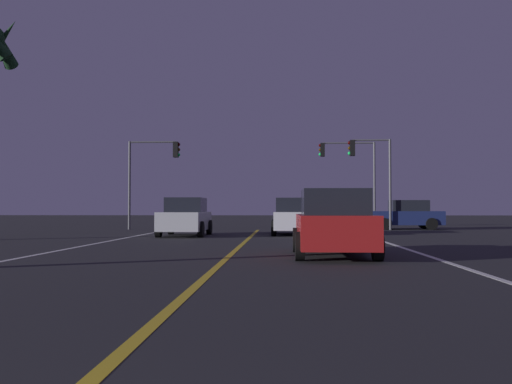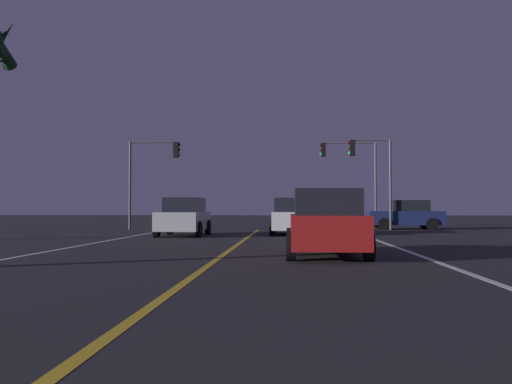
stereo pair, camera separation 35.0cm
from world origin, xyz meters
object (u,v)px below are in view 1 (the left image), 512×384
object	(u,v)px
car_lead_same_lane	(334,224)
traffic_light_near_left	(154,164)
car_oncoming	(185,217)
car_crossing_side	(405,215)
traffic_light_near_right	(370,163)
traffic_light_far_right	(348,164)
car_ahead_far	(293,217)

from	to	relation	value
car_lead_same_lane	traffic_light_near_left	xyz separation A→B (m)	(-8.73, 18.03, 3.00)
car_lead_same_lane	car_oncoming	distance (m)	11.99
car_crossing_side	traffic_light_near_left	world-z (taller)	traffic_light_near_left
car_oncoming	traffic_light_near_right	xyz separation A→B (m)	(9.32, 7.44, 3.00)
traffic_light_near_left	traffic_light_far_right	size ratio (longest dim) A/B	0.91
car_lead_same_lane	car_crossing_side	distance (m)	19.99
car_crossing_side	traffic_light_far_right	bearing A→B (deg)	-57.45
traffic_light_far_right	car_oncoming	bearing A→B (deg)	56.10
traffic_light_near_right	traffic_light_far_right	size ratio (longest dim) A/B	0.92
traffic_light_far_right	traffic_light_near_right	bearing A→B (deg)	96.41
car_crossing_side	traffic_light_far_right	size ratio (longest dim) A/B	0.76
car_crossing_side	car_oncoming	bearing A→B (deg)	36.43
car_oncoming	traffic_light_near_right	world-z (taller)	traffic_light_near_right
car_ahead_far	traffic_light_far_right	xyz separation A→B (m)	(3.86, 11.64, 3.39)
car_crossing_side	traffic_light_near_left	size ratio (longest dim) A/B	0.84
car_ahead_far	traffic_light_near_left	bearing A→B (deg)	52.30
car_crossing_side	car_ahead_far	size ratio (longest dim) A/B	1.00
car_oncoming	traffic_light_near_left	bearing A→B (deg)	-157.33
traffic_light_near_right	traffic_light_far_right	bearing A→B (deg)	-83.59
car_oncoming	traffic_light_near_right	size ratio (longest dim) A/B	0.83
car_ahead_far	traffic_light_near_left	distance (m)	10.48
car_crossing_side	traffic_light_near_right	distance (m)	3.88
car_crossing_side	traffic_light_near_right	world-z (taller)	traffic_light_near_right
car_lead_same_lane	car_oncoming	size ratio (longest dim) A/B	1.00
car_crossing_side	traffic_light_near_right	size ratio (longest dim) A/B	0.83
car_ahead_far	traffic_light_near_right	world-z (taller)	traffic_light_near_right
car_lead_same_lane	traffic_light_near_right	size ratio (longest dim) A/B	0.83
car_oncoming	traffic_light_near_left	xyz separation A→B (m)	(-3.11, 7.44, 3.00)
car_crossing_side	traffic_light_near_left	distance (m)	14.98
traffic_light_near_left	car_crossing_side	bearing A→B (deg)	4.16
traffic_light_near_left	traffic_light_far_right	xyz separation A→B (m)	(11.81, 5.50, 0.39)
car_crossing_side	car_ahead_far	distance (m)	9.84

